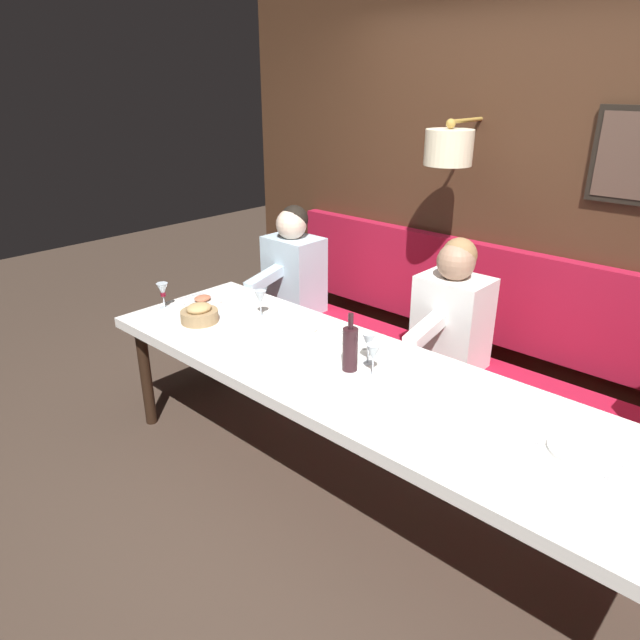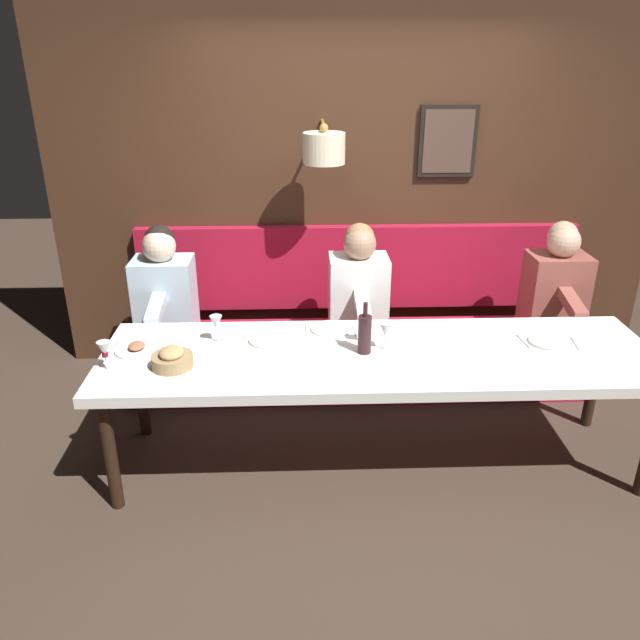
% 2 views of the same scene
% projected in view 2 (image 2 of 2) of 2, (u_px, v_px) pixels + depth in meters
% --- Properties ---
extents(ground_plane, '(12.00, 12.00, 0.00)m').
position_uv_depth(ground_plane, '(375.00, 461.00, 3.76)').
color(ground_plane, '#423328').
extents(dining_table, '(0.90, 3.11, 0.74)m').
position_uv_depth(dining_table, '(379.00, 361.00, 3.49)').
color(dining_table, white).
rests_on(dining_table, ground_plane).
extents(banquette_bench, '(0.52, 3.31, 0.45)m').
position_uv_depth(banquette_bench, '(362.00, 360.00, 4.49)').
color(banquette_bench, maroon).
rests_on(banquette_bench, ground_plane).
extents(back_wall_panel, '(0.59, 4.51, 2.90)m').
position_uv_depth(back_wall_panel, '(358.00, 188.00, 4.55)').
color(back_wall_panel, '#422819').
rests_on(back_wall_panel, ground_plane).
extents(diner_nearest, '(0.60, 0.40, 0.79)m').
position_uv_depth(diner_nearest, '(556.00, 282.00, 4.29)').
color(diner_nearest, '#934C42').
rests_on(diner_nearest, banquette_bench).
extents(diner_near, '(0.60, 0.40, 0.79)m').
position_uv_depth(diner_near, '(359.00, 285.00, 4.24)').
color(diner_near, white).
rests_on(diner_near, banquette_bench).
extents(diner_middle, '(0.60, 0.40, 0.79)m').
position_uv_depth(diner_middle, '(164.00, 287.00, 4.20)').
color(diner_middle, silver).
rests_on(diner_middle, banquette_bench).
extents(place_setting_0, '(0.24, 0.32, 0.01)m').
position_uv_depth(place_setting_0, '(331.00, 329.00, 3.73)').
color(place_setting_0, white).
rests_on(place_setting_0, dining_table).
extents(place_setting_1, '(0.24, 0.32, 0.01)m').
position_uv_depth(place_setting_1, '(550.00, 342.00, 3.57)').
color(place_setting_1, silver).
rests_on(place_setting_1, dining_table).
extents(place_setting_2, '(0.24, 0.31, 0.01)m').
position_uv_depth(place_setting_2, '(269.00, 340.00, 3.60)').
color(place_setting_2, silver).
rests_on(place_setting_2, dining_table).
extents(place_setting_3, '(0.24, 0.32, 0.05)m').
position_uv_depth(place_setting_3, '(137.00, 349.00, 3.47)').
color(place_setting_3, white).
rests_on(place_setting_3, dining_table).
extents(wine_glass_0, '(0.07, 0.07, 0.16)m').
position_uv_depth(wine_glass_0, '(104.00, 350.00, 3.23)').
color(wine_glass_0, silver).
rests_on(wine_glass_0, dining_table).
extents(wine_glass_1, '(0.07, 0.07, 0.16)m').
position_uv_depth(wine_glass_1, '(216.00, 323.00, 3.54)').
color(wine_glass_1, silver).
rests_on(wine_glass_1, dining_table).
extents(wine_glass_2, '(0.07, 0.07, 0.16)m').
position_uv_depth(wine_glass_2, '(385.00, 331.00, 3.45)').
color(wine_glass_2, silver).
rests_on(wine_glass_2, dining_table).
extents(wine_glass_3, '(0.07, 0.07, 0.16)m').
position_uv_depth(wine_glass_3, '(366.00, 325.00, 3.53)').
color(wine_glass_3, silver).
rests_on(wine_glass_3, dining_table).
extents(wine_bottle, '(0.08, 0.08, 0.30)m').
position_uv_depth(wine_bottle, '(365.00, 334.00, 3.42)').
color(wine_bottle, '#33191E').
rests_on(wine_bottle, dining_table).
extents(bread_bowl, '(0.22, 0.22, 0.12)m').
position_uv_depth(bread_bowl, '(172.00, 359.00, 3.28)').
color(bread_bowl, '#9E7F56').
rests_on(bread_bowl, dining_table).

